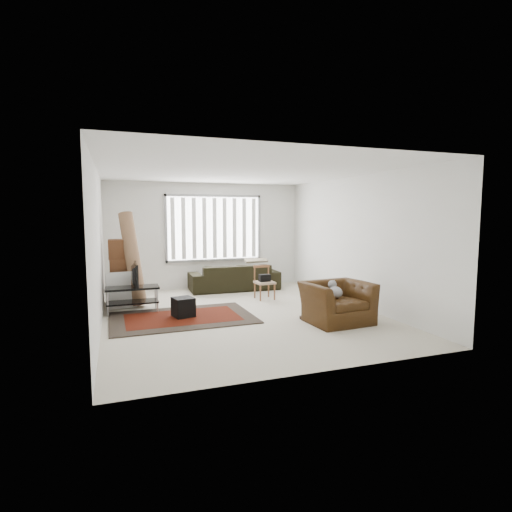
{
  "coord_description": "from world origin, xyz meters",
  "views": [
    {
      "loc": [
        -2.23,
        -7.15,
        1.91
      ],
      "look_at": [
        0.5,
        0.57,
        1.05
      ],
      "focal_mm": 28.0,
      "sensor_mm": 36.0,
      "label": 1
    }
  ],
  "objects_px": {
    "armchair": "(337,299)",
    "side_chair": "(264,280)",
    "tv_stand": "(132,294)",
    "sofa": "(234,273)",
    "moving_boxes": "(122,274)"
  },
  "relations": [
    {
      "from": "armchair",
      "to": "side_chair",
      "type": "bearing_deg",
      "value": 99.12
    },
    {
      "from": "tv_stand",
      "to": "sofa",
      "type": "bearing_deg",
      "value": 32.05
    },
    {
      "from": "sofa",
      "to": "armchair",
      "type": "relative_size",
      "value": 1.92
    },
    {
      "from": "moving_boxes",
      "to": "sofa",
      "type": "bearing_deg",
      "value": 13.94
    },
    {
      "from": "tv_stand",
      "to": "moving_boxes",
      "type": "height_order",
      "value": "moving_boxes"
    },
    {
      "from": "side_chair",
      "to": "armchair",
      "type": "relative_size",
      "value": 0.65
    },
    {
      "from": "moving_boxes",
      "to": "side_chair",
      "type": "relative_size",
      "value": 1.82
    },
    {
      "from": "moving_boxes",
      "to": "armchair",
      "type": "distance_m",
      "value": 4.58
    },
    {
      "from": "sofa",
      "to": "side_chair",
      "type": "relative_size",
      "value": 2.96
    },
    {
      "from": "moving_boxes",
      "to": "armchair",
      "type": "xyz_separation_m",
      "value": [
        3.55,
        -2.88,
        -0.23
      ]
    },
    {
      "from": "sofa",
      "to": "armchair",
      "type": "height_order",
      "value": "sofa"
    },
    {
      "from": "side_chair",
      "to": "moving_boxes",
      "type": "bearing_deg",
      "value": 166.84
    },
    {
      "from": "tv_stand",
      "to": "side_chair",
      "type": "height_order",
      "value": "side_chair"
    },
    {
      "from": "moving_boxes",
      "to": "side_chair",
      "type": "distance_m",
      "value": 3.1
    },
    {
      "from": "tv_stand",
      "to": "moving_boxes",
      "type": "relative_size",
      "value": 0.73
    }
  ]
}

